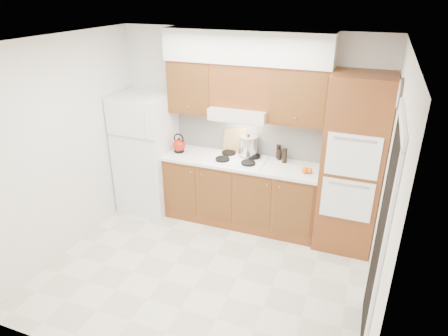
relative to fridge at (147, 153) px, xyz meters
name	(u,v)px	position (x,y,z in m)	size (l,w,h in m)	color
floor	(206,270)	(1.41, -1.14, -0.86)	(3.60, 3.60, 0.00)	beige
ceiling	(201,42)	(1.41, -1.14, 1.74)	(3.60, 3.60, 0.00)	white
wall_back	(247,128)	(1.41, 0.36, 0.44)	(3.60, 0.02, 2.60)	silver
wall_left	(66,148)	(-0.40, -1.14, 0.44)	(0.02, 3.00, 2.60)	silver
wall_right	(386,200)	(3.21, -1.14, 0.44)	(0.02, 3.00, 2.60)	silver
fridge	(147,153)	(0.00, 0.00, 0.00)	(0.75, 0.72, 1.72)	white
base_cabinets	(241,193)	(1.43, 0.06, -0.41)	(2.11, 0.60, 0.90)	brown
countertop	(241,162)	(1.43, 0.05, 0.06)	(2.13, 0.62, 0.04)	white
backsplash	(248,134)	(1.43, 0.34, 0.36)	(2.11, 0.03, 0.56)	white
oven_cabinet	(352,165)	(2.85, 0.03, 0.24)	(0.70, 0.65, 2.20)	brown
upper_cab_left	(193,86)	(0.69, 0.19, 0.99)	(0.63, 0.33, 0.70)	brown
upper_cab_right	(300,96)	(2.12, 0.19, 0.99)	(0.73, 0.33, 0.70)	brown
range_hood	(241,113)	(1.38, 0.13, 0.71)	(0.75, 0.45, 0.15)	silver
upper_cab_over_hood	(242,85)	(1.38, 0.19, 1.06)	(0.75, 0.33, 0.55)	brown
soffit	(247,47)	(1.43, 0.18, 1.54)	(2.13, 0.36, 0.40)	silver
cooktop	(238,159)	(1.38, 0.07, 0.09)	(0.74, 0.50, 0.01)	white
doorway	(379,244)	(3.19, -1.49, 0.19)	(0.02, 0.90, 2.10)	black
wall_clock	(400,94)	(3.19, -0.59, 1.29)	(0.30, 0.30, 0.02)	#3F3833
kettle	(179,145)	(0.52, 0.03, 0.18)	(0.18, 0.18, 0.18)	#9C1A0B
cutting_board	(234,138)	(1.24, 0.31, 0.28)	(0.31, 0.02, 0.42)	tan
stock_pot	(248,146)	(1.47, 0.21, 0.24)	(0.25, 0.25, 0.26)	silver
condiment_a	(278,152)	(1.87, 0.31, 0.18)	(0.05, 0.05, 0.19)	black
condiment_b	(285,156)	(1.99, 0.19, 0.18)	(0.06, 0.06, 0.20)	black
condiment_c	(279,155)	(1.90, 0.26, 0.15)	(0.05, 0.05, 0.15)	black
orange_near	(309,171)	(2.35, -0.03, 0.12)	(0.08, 0.08, 0.08)	orange
orange_far	(305,170)	(2.30, -0.05, 0.12)	(0.08, 0.08, 0.08)	#E6460C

